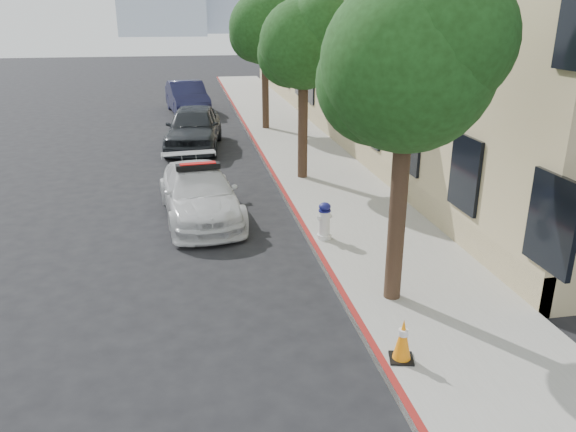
{
  "coord_description": "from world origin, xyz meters",
  "views": [
    {
      "loc": [
        -0.6,
        -10.61,
        5.05
      ],
      "look_at": [
        1.39,
        0.25,
        1.0
      ],
      "focal_mm": 35.0,
      "sensor_mm": 36.0,
      "label": 1
    }
  ],
  "objects_px": {
    "parked_car_mid": "(194,127)",
    "traffic_cone": "(403,340)",
    "parked_car_far": "(187,98)",
    "police_car": "(199,193)",
    "fire_hydrant": "(324,221)"
  },
  "relations": [
    {
      "from": "parked_car_mid",
      "to": "fire_hydrant",
      "type": "height_order",
      "value": "parked_car_mid"
    },
    {
      "from": "parked_car_mid",
      "to": "traffic_cone",
      "type": "bearing_deg",
      "value": -72.78
    },
    {
      "from": "traffic_cone",
      "to": "fire_hydrant",
      "type": "bearing_deg",
      "value": 90.0
    },
    {
      "from": "parked_car_far",
      "to": "traffic_cone",
      "type": "xyz_separation_m",
      "value": [
        2.81,
        -23.22,
        -0.33
      ]
    },
    {
      "from": "parked_car_mid",
      "to": "fire_hydrant",
      "type": "bearing_deg",
      "value": -68.23
    },
    {
      "from": "police_car",
      "to": "traffic_cone",
      "type": "xyz_separation_m",
      "value": [
        2.72,
        -7.16,
        -0.17
      ]
    },
    {
      "from": "parked_car_mid",
      "to": "parked_car_far",
      "type": "distance_m",
      "value": 8.16
    },
    {
      "from": "police_car",
      "to": "parked_car_far",
      "type": "distance_m",
      "value": 16.07
    },
    {
      "from": "fire_hydrant",
      "to": "traffic_cone",
      "type": "distance_m",
      "value": 4.82
    },
    {
      "from": "police_car",
      "to": "fire_hydrant",
      "type": "relative_size",
      "value": 5.39
    },
    {
      "from": "parked_car_mid",
      "to": "traffic_cone",
      "type": "height_order",
      "value": "parked_car_mid"
    },
    {
      "from": "parked_car_mid",
      "to": "fire_hydrant",
      "type": "xyz_separation_m",
      "value": [
        2.66,
        -10.24,
        -0.25
      ]
    },
    {
      "from": "police_car",
      "to": "parked_car_mid",
      "type": "relative_size",
      "value": 0.96
    },
    {
      "from": "parked_car_far",
      "to": "traffic_cone",
      "type": "height_order",
      "value": "parked_car_far"
    },
    {
      "from": "parked_car_far",
      "to": "traffic_cone",
      "type": "distance_m",
      "value": 23.39
    }
  ]
}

